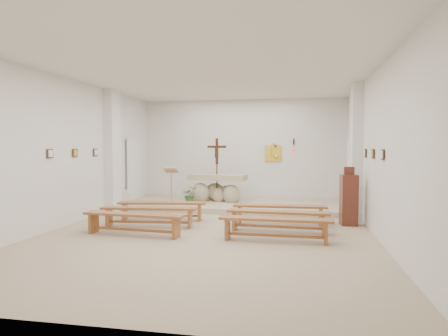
% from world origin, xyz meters
% --- Properties ---
extents(ground, '(7.00, 10.00, 0.00)m').
position_xyz_m(ground, '(0.00, 0.00, 0.00)').
color(ground, tan).
rests_on(ground, ground).
extents(wall_left, '(0.02, 10.00, 3.50)m').
position_xyz_m(wall_left, '(-3.49, 0.00, 1.75)').
color(wall_left, white).
rests_on(wall_left, ground).
extents(wall_right, '(0.02, 10.00, 3.50)m').
position_xyz_m(wall_right, '(3.49, 0.00, 1.75)').
color(wall_right, white).
rests_on(wall_right, ground).
extents(wall_back, '(7.00, 0.02, 3.50)m').
position_xyz_m(wall_back, '(0.00, 4.99, 1.75)').
color(wall_back, white).
rests_on(wall_back, ground).
extents(ceiling, '(7.00, 10.00, 0.02)m').
position_xyz_m(ceiling, '(0.00, 0.00, 3.49)').
color(ceiling, silver).
rests_on(ceiling, wall_back).
extents(sanctuary_platform, '(6.98, 3.00, 0.15)m').
position_xyz_m(sanctuary_platform, '(0.00, 3.50, 0.07)').
color(sanctuary_platform, tan).
rests_on(sanctuary_platform, ground).
extents(pilaster_left, '(0.26, 0.55, 3.50)m').
position_xyz_m(pilaster_left, '(-3.37, 2.00, 1.75)').
color(pilaster_left, white).
rests_on(pilaster_left, ground).
extents(pilaster_right, '(0.26, 0.55, 3.50)m').
position_xyz_m(pilaster_right, '(3.37, 2.00, 1.75)').
color(pilaster_right, white).
rests_on(pilaster_right, ground).
extents(gold_wall_relief, '(0.55, 0.04, 0.55)m').
position_xyz_m(gold_wall_relief, '(1.05, 4.96, 1.65)').
color(gold_wall_relief, yellow).
rests_on(gold_wall_relief, wall_back).
extents(sanctuary_lamp, '(0.11, 0.36, 0.44)m').
position_xyz_m(sanctuary_lamp, '(1.75, 4.71, 1.81)').
color(sanctuary_lamp, black).
rests_on(sanctuary_lamp, wall_back).
extents(station_frame_left_front, '(0.03, 0.20, 0.20)m').
position_xyz_m(station_frame_left_front, '(-3.47, -0.80, 1.72)').
color(station_frame_left_front, '#432D1D').
rests_on(station_frame_left_front, wall_left).
extents(station_frame_left_mid, '(0.03, 0.20, 0.20)m').
position_xyz_m(station_frame_left_mid, '(-3.47, 0.20, 1.72)').
color(station_frame_left_mid, '#432D1D').
rests_on(station_frame_left_mid, wall_left).
extents(station_frame_left_rear, '(0.03, 0.20, 0.20)m').
position_xyz_m(station_frame_left_rear, '(-3.47, 1.20, 1.72)').
color(station_frame_left_rear, '#432D1D').
rests_on(station_frame_left_rear, wall_left).
extents(station_frame_right_front, '(0.03, 0.20, 0.20)m').
position_xyz_m(station_frame_right_front, '(3.47, -0.80, 1.72)').
color(station_frame_right_front, '#432D1D').
rests_on(station_frame_right_front, wall_right).
extents(station_frame_right_mid, '(0.03, 0.20, 0.20)m').
position_xyz_m(station_frame_right_mid, '(3.47, 0.20, 1.72)').
color(station_frame_right_mid, '#432D1D').
rests_on(station_frame_right_mid, wall_right).
extents(station_frame_right_rear, '(0.03, 0.20, 0.20)m').
position_xyz_m(station_frame_right_rear, '(3.47, 1.20, 1.72)').
color(station_frame_right_rear, '#432D1D').
rests_on(station_frame_right_rear, wall_right).
extents(radiator_left, '(0.10, 0.85, 0.52)m').
position_xyz_m(radiator_left, '(-3.43, 2.70, 0.27)').
color(radiator_left, silver).
rests_on(radiator_left, ground).
extents(radiator_right, '(0.10, 0.85, 0.52)m').
position_xyz_m(radiator_right, '(3.43, 2.70, 0.27)').
color(radiator_right, silver).
rests_on(radiator_right, ground).
extents(altar, '(1.84, 0.87, 0.92)m').
position_xyz_m(altar, '(-0.62, 3.63, 0.50)').
color(altar, '#C1B093').
rests_on(altar, sanctuary_platform).
extents(lectern, '(0.40, 0.34, 1.11)m').
position_xyz_m(lectern, '(-1.88, 2.83, 0.70)').
color(lectern, tan).
rests_on(lectern, sanctuary_platform).
extents(crucifix_stand, '(0.60, 0.26, 1.99)m').
position_xyz_m(crucifix_stand, '(-0.62, 3.59, 1.30)').
color(crucifix_stand, '#381D12').
rests_on(crucifix_stand, sanctuary_platform).
extents(potted_plant, '(0.58, 0.55, 0.51)m').
position_xyz_m(potted_plant, '(-1.34, 2.98, 0.40)').
color(potted_plant, '#325622').
rests_on(potted_plant, sanctuary_platform).
extents(donation_pedestal, '(0.41, 0.41, 1.39)m').
position_xyz_m(donation_pedestal, '(3.10, 1.10, 0.61)').
color(donation_pedestal, '#562418').
rests_on(donation_pedestal, ground).
extents(bench_left_front, '(2.26, 0.65, 0.47)m').
position_xyz_m(bench_left_front, '(-1.48, 0.86, 0.35)').
color(bench_left_front, '#965C2B').
rests_on(bench_left_front, ground).
extents(bench_right_front, '(2.24, 0.44, 0.47)m').
position_xyz_m(bench_right_front, '(1.48, 0.86, 0.35)').
color(bench_right_front, '#965C2B').
rests_on(bench_right_front, ground).
extents(bench_left_second, '(2.25, 0.57, 0.47)m').
position_xyz_m(bench_left_second, '(-1.48, -0.02, 0.35)').
color(bench_left_second, '#965C2B').
rests_on(bench_left_second, ground).
extents(bench_right_second, '(2.24, 0.46, 0.47)m').
position_xyz_m(bench_right_second, '(1.48, -0.02, 0.35)').
color(bench_right_second, '#965C2B').
rests_on(bench_right_second, ground).
extents(bench_left_third, '(2.25, 0.54, 0.47)m').
position_xyz_m(bench_left_third, '(-1.48, -0.91, 0.35)').
color(bench_left_third, '#965C2B').
rests_on(bench_left_third, ground).
extents(bench_right_third, '(2.23, 0.39, 0.47)m').
position_xyz_m(bench_right_third, '(1.48, -0.91, 0.35)').
color(bench_right_third, '#965C2B').
rests_on(bench_right_third, ground).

